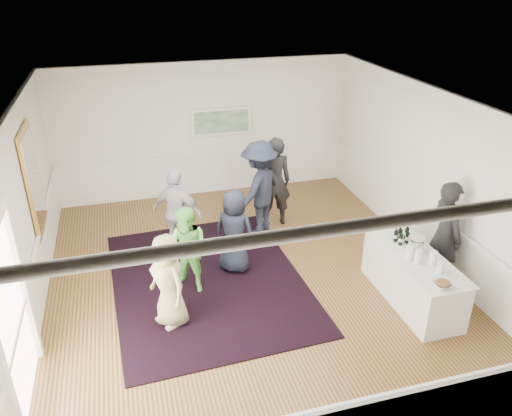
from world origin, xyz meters
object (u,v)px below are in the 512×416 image
object	(u,v)px
bartender	(445,235)
guest_lilac	(178,213)
guest_dark_b	(274,182)
guest_dark_a	(259,189)
guest_tan	(169,281)
guest_green	(189,251)
guest_navy	(234,231)
ice_bucket	(416,245)
serving_table	(412,278)
nut_bowl	(443,284)

from	to	relation	value
bartender	guest_lilac	distance (m)	4.84
guest_dark_b	guest_dark_a	bearing A→B (deg)	45.01
guest_tan	guest_dark_b	bearing A→B (deg)	110.61
guest_green	guest_navy	distance (m)	0.99
ice_bucket	guest_tan	bearing A→B (deg)	175.03
serving_table	guest_navy	xyz separation A→B (m)	(-2.62, 1.72, 0.36)
bartender	guest_dark_b	bearing A→B (deg)	32.87
guest_dark_b	ice_bucket	world-z (taller)	guest_dark_b
guest_dark_a	guest_navy	size ratio (longest dim) A/B	1.27
guest_dark_a	guest_navy	bearing A→B (deg)	17.44
guest_navy	guest_dark_b	bearing A→B (deg)	-91.64
guest_lilac	guest_navy	bearing A→B (deg)	170.29
serving_table	guest_dark_a	bearing A→B (deg)	121.53
bartender	guest_navy	size ratio (longest dim) A/B	1.24
guest_tan	guest_green	distance (m)	0.91
serving_table	ice_bucket	distance (m)	0.56
bartender	guest_dark_b	world-z (taller)	guest_dark_b
guest_navy	ice_bucket	xyz separation A→B (m)	(2.69, -1.58, 0.19)
guest_tan	guest_green	world-z (taller)	guest_tan
serving_table	guest_tan	size ratio (longest dim) A/B	1.37
guest_green	ice_bucket	xyz separation A→B (m)	(3.58, -1.15, 0.20)
guest_lilac	nut_bowl	size ratio (longest dim) A/B	6.25
guest_lilac	nut_bowl	world-z (taller)	guest_lilac
guest_green	guest_dark_b	size ratio (longest dim) A/B	0.79
bartender	guest_lilac	world-z (taller)	bartender
guest_tan	guest_navy	xyz separation A→B (m)	(1.33, 1.23, 0.01)
guest_navy	ice_bucket	bearing A→B (deg)	-173.59
nut_bowl	guest_dark_a	bearing A→B (deg)	114.33
guest_tan	guest_dark_a	world-z (taller)	guest_dark_a
guest_dark_a	nut_bowl	size ratio (longest dim) A/B	7.31
guest_navy	guest_dark_a	bearing A→B (deg)	-86.93
serving_table	nut_bowl	bearing A→B (deg)	-95.66
serving_table	guest_green	bearing A→B (deg)	159.85
bartender	guest_green	size ratio (longest dim) A/B	1.26
guest_green	guest_dark_a	bearing A→B (deg)	84.03
guest_tan	nut_bowl	world-z (taller)	guest_tan
serving_table	guest_lilac	bearing A→B (deg)	143.62
bartender	guest_dark_b	xyz separation A→B (m)	(-2.11, 2.98, 0.00)
serving_table	guest_navy	bearing A→B (deg)	146.70
guest_tan	guest_green	bearing A→B (deg)	124.94
serving_table	guest_green	world-z (taller)	guest_green
bartender	guest_lilac	size ratio (longest dim) A/B	1.13
bartender	guest_lilac	bearing A→B (deg)	59.18
bartender	guest_navy	xyz separation A→B (m)	(-3.35, 1.42, -0.19)
guest_dark_b	ice_bucket	bearing A→B (deg)	121.20
guest_tan	guest_dark_b	distance (m)	3.80
guest_lilac	guest_navy	world-z (taller)	guest_lilac
guest_tan	guest_navy	world-z (taller)	guest_navy
guest_lilac	guest_dark_a	world-z (taller)	guest_dark_a
bartender	guest_navy	distance (m)	3.64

